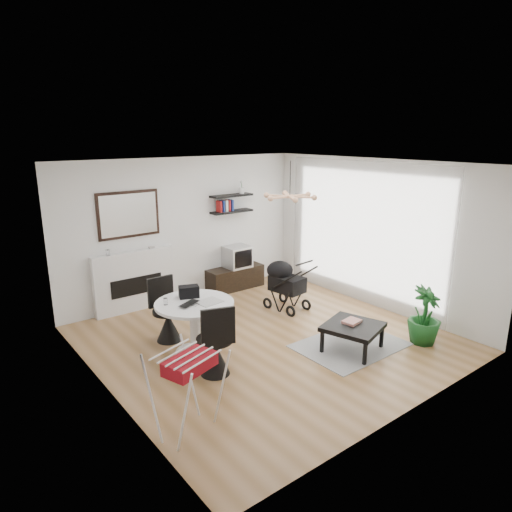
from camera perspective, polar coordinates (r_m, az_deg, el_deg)
floor at (r=7.27m, az=1.35°, el=-10.32°), size 5.00×5.00×0.00m
ceiling at (r=6.58m, az=1.50°, el=11.44°), size 5.00×5.00×0.00m
wall_back at (r=8.82m, az=-8.90°, el=3.36°), size 5.00×0.00×5.00m
wall_left at (r=5.63m, az=-18.78°, el=-4.06°), size 0.00×5.00×5.00m
wall_right at (r=8.56m, az=14.53°, el=2.69°), size 0.00×5.00×5.00m
sheer_curtain at (r=8.60m, az=13.08°, el=2.84°), size 0.04×3.60×2.60m
fireplace at (r=8.46m, az=-14.98°, el=-2.14°), size 1.50×0.17×2.16m
shelf_lower at (r=9.19m, az=-3.05°, el=5.58°), size 0.90×0.25×0.04m
shelf_upper at (r=9.14m, az=-3.08°, el=7.56°), size 0.90×0.25×0.04m
pendant_lamp at (r=7.31m, az=4.26°, el=7.45°), size 0.90×0.90×0.10m
tv_console at (r=9.44m, az=-2.62°, el=-2.74°), size 1.21×0.42×0.45m
crt_tv at (r=9.35m, az=-2.36°, el=-0.08°), size 0.50×0.44×0.44m
dining_table at (r=6.61m, az=-7.63°, el=-8.00°), size 1.12×1.12×0.82m
laptop at (r=6.39m, az=-8.00°, el=-6.04°), size 0.40×0.33×0.03m
black_bag at (r=6.68m, az=-8.39°, el=-4.43°), size 0.33×0.26×0.17m
newspaper at (r=6.49m, az=-5.89°, el=-5.71°), size 0.37×0.31×0.01m
drinking_glass at (r=6.47m, az=-11.24°, el=-5.60°), size 0.06×0.06×0.10m
chair_far at (r=7.24m, az=-10.97°, el=-8.00°), size 0.47×0.47×0.98m
chair_near at (r=6.18m, az=-5.12°, el=-11.91°), size 0.53×0.54×1.02m
drying_rack at (r=5.06m, az=-8.56°, el=-16.39°), size 0.77×0.75×0.94m
stroller at (r=8.34m, az=3.62°, el=-3.80°), size 0.59×0.84×0.98m
rug at (r=7.20m, az=11.68°, el=-10.85°), size 1.59×1.15×0.01m
coffee_table at (r=6.92m, az=12.02°, el=-8.75°), size 0.96×0.96×0.39m
magazines at (r=6.97m, az=11.88°, el=-8.01°), size 0.29×0.24×0.04m
potted_plant at (r=7.43m, az=20.35°, el=-6.99°), size 0.53×0.53×0.89m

